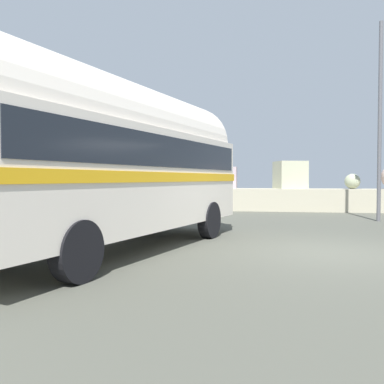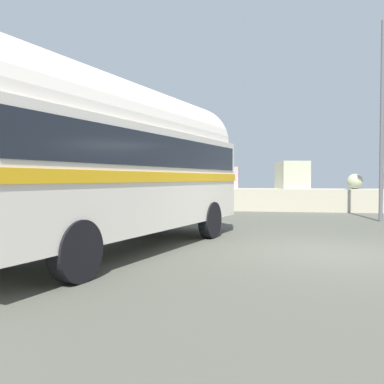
# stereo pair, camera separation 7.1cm
# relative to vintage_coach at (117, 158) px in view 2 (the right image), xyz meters

# --- Properties ---
(ground) EXTENTS (32.00, 26.00, 0.02)m
(ground) POSITION_rel_vintage_coach_xyz_m (4.46, 0.48, -2.04)
(ground) COLOR #4D4E43
(breakwater) EXTENTS (31.36, 2.44, 2.46)m
(breakwater) POSITION_rel_vintage_coach_xyz_m (4.97, 12.29, -1.31)
(breakwater) COLOR #B1A991
(breakwater) RESTS_ON ground
(vintage_coach) EXTENTS (4.62, 8.91, 3.70)m
(vintage_coach) POSITION_rel_vintage_coach_xyz_m (0.00, 0.00, 0.00)
(vintage_coach) COLOR black
(vintage_coach) RESTS_ON ground
(lamp_post) EXTENTS (1.05, 0.74, 7.34)m
(lamp_post) POSITION_rel_vintage_coach_xyz_m (7.49, 7.60, 2.03)
(lamp_post) COLOR #5B5B60
(lamp_post) RESTS_ON ground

